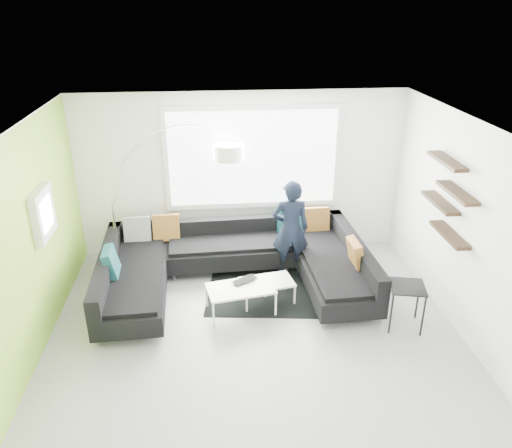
{
  "coord_description": "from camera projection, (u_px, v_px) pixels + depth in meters",
  "views": [
    {
      "loc": [
        -0.51,
        -5.54,
        4.16
      ],
      "look_at": [
        0.1,
        0.9,
        1.2
      ],
      "focal_mm": 35.0,
      "sensor_mm": 36.0,
      "label": 1
    }
  ],
  "objects": [
    {
      "name": "side_table",
      "position": [
        405.0,
        306.0,
        6.79
      ],
      "size": [
        0.55,
        0.55,
        0.63
      ],
      "primitive_type": "cube",
      "rotation": [
        0.0,
        0.0,
        -0.22
      ],
      "color": "black",
      "rests_on": "ground"
    },
    {
      "name": "person",
      "position": [
        290.0,
        229.0,
        7.87
      ],
      "size": [
        0.62,
        0.43,
        1.62
      ],
      "primitive_type": "imported",
      "rotation": [
        0.0,
        0.0,
        3.11
      ],
      "color": "black",
      "rests_on": "ground"
    },
    {
      "name": "coffee_table",
      "position": [
        254.0,
        294.0,
        7.27
      ],
      "size": [
        1.32,
        0.92,
        0.4
      ],
      "primitive_type": "cube",
      "rotation": [
        0.0,
        0.0,
        0.19
      ],
      "color": "white",
      "rests_on": "ground"
    },
    {
      "name": "arc_lamp",
      "position": [
        112.0,
        205.0,
        7.78
      ],
      "size": [
        2.36,
        1.33,
        2.36
      ],
      "primitive_type": null,
      "rotation": [
        0.0,
        0.0,
        0.2
      ],
      "color": "silver",
      "rests_on": "ground"
    },
    {
      "name": "ground",
      "position": [
        255.0,
        331.0,
        6.79
      ],
      "size": [
        5.5,
        5.5,
        0.0
      ],
      "primitive_type": "plane",
      "color": "gray",
      "rests_on": "ground"
    },
    {
      "name": "rug",
      "position": [
        270.0,
        292.0,
        7.69
      ],
      "size": [
        2.05,
        1.6,
        0.01
      ],
      "primitive_type": "cube",
      "rotation": [
        0.0,
        0.0,
        -0.12
      ],
      "color": "black",
      "rests_on": "ground"
    },
    {
      "name": "sectional_sofa",
      "position": [
        235.0,
        269.0,
        7.59
      ],
      "size": [
        4.05,
        2.6,
        0.85
      ],
      "rotation": [
        0.0,
        0.0,
        0.04
      ],
      "color": "black",
      "rests_on": "ground"
    },
    {
      "name": "room_shell",
      "position": [
        256.0,
        203.0,
        6.22
      ],
      "size": [
        5.54,
        5.04,
        2.82
      ],
      "color": "white",
      "rests_on": "ground"
    },
    {
      "name": "laptop",
      "position": [
        247.0,
        282.0,
        7.18
      ],
      "size": [
        0.6,
        0.58,
        0.03
      ],
      "primitive_type": "imported",
      "rotation": [
        0.0,
        0.0,
        0.57
      ],
      "color": "black",
      "rests_on": "coffee_table"
    }
  ]
}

